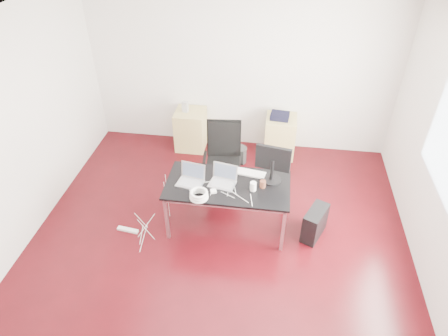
# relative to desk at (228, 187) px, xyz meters

# --- Properties ---
(room_shell) EXTENTS (5.00, 5.00, 5.00)m
(room_shell) POSITION_rel_desk_xyz_m (-0.04, -0.37, 0.73)
(room_shell) COLOR #33050A
(room_shell) RESTS_ON ground
(desk) EXTENTS (1.60, 0.80, 0.73)m
(desk) POSITION_rel_desk_xyz_m (0.00, 0.00, 0.00)
(desk) COLOR black
(desk) RESTS_ON ground
(office_chair) EXTENTS (0.52, 0.54, 1.08)m
(office_chair) POSITION_rel_desk_xyz_m (-0.17, 0.81, -0.07)
(office_chair) COLOR black
(office_chair) RESTS_ON ground
(filing_cabinet_left) EXTENTS (0.50, 0.50, 0.70)m
(filing_cabinet_left) POSITION_rel_desk_xyz_m (-0.90, 1.86, -0.33)
(filing_cabinet_left) COLOR tan
(filing_cabinet_left) RESTS_ON ground
(filing_cabinet_right) EXTENTS (0.50, 0.50, 0.70)m
(filing_cabinet_right) POSITION_rel_desk_xyz_m (0.64, 1.86, -0.33)
(filing_cabinet_right) COLOR tan
(filing_cabinet_right) RESTS_ON ground
(pc_tower) EXTENTS (0.37, 0.49, 0.44)m
(pc_tower) POSITION_rel_desk_xyz_m (1.17, -0.02, -0.46)
(pc_tower) COLOR black
(pc_tower) RESTS_ON ground
(wastebasket) EXTENTS (0.26, 0.26, 0.28)m
(wastebasket) POSITION_rel_desk_xyz_m (-0.01, 1.52, -0.54)
(wastebasket) COLOR black
(wastebasket) RESTS_ON ground
(power_strip) EXTENTS (0.31, 0.10, 0.04)m
(power_strip) POSITION_rel_desk_xyz_m (-1.34, -0.31, -0.66)
(power_strip) COLOR white
(power_strip) RESTS_ON ground
(laptop_left) EXTENTS (0.37, 0.31, 0.23)m
(laptop_left) POSITION_rel_desk_xyz_m (-0.48, -0.02, 0.11)
(laptop_left) COLOR silver
(laptop_left) RESTS_ON desk
(laptop_right) EXTENTS (0.37, 0.31, 0.23)m
(laptop_right) POSITION_rel_desk_xyz_m (-0.06, 0.03, 0.11)
(laptop_right) COLOR silver
(laptop_right) RESTS_ON desk
(monitor) EXTENTS (0.45, 0.26, 0.51)m
(monitor) POSITION_rel_desk_xyz_m (0.55, 0.18, 0.34)
(monitor) COLOR black
(monitor) RESTS_ON desk
(keyboard) EXTENTS (0.46, 0.21, 0.02)m
(keyboard) POSITION_rel_desk_xyz_m (0.25, 0.27, 0.06)
(keyboard) COLOR white
(keyboard) RESTS_ON desk
(cup_white) EXTENTS (0.10, 0.10, 0.12)m
(cup_white) POSITION_rel_desk_xyz_m (0.33, -0.07, 0.11)
(cup_white) COLOR white
(cup_white) RESTS_ON desk
(cup_brown) EXTENTS (0.10, 0.10, 0.10)m
(cup_brown) POSITION_rel_desk_xyz_m (0.45, 0.01, 0.10)
(cup_brown) COLOR brown
(cup_brown) RESTS_ON desk
(cable_coil) EXTENTS (0.24, 0.24, 0.11)m
(cable_coil) POSITION_rel_desk_xyz_m (-0.31, -0.32, 0.11)
(cable_coil) COLOR white
(cable_coil) RESTS_ON desk
(power_adapter) EXTENTS (0.09, 0.09, 0.03)m
(power_adapter) POSITION_rel_desk_xyz_m (-0.16, -0.18, 0.07)
(power_adapter) COLOR white
(power_adapter) RESTS_ON desk
(speaker) EXTENTS (0.10, 0.09, 0.18)m
(speaker) POSITION_rel_desk_xyz_m (-0.97, 1.86, 0.11)
(speaker) COLOR #9E9E9E
(speaker) RESTS_ON filing_cabinet_left
(navy_garment) EXTENTS (0.32, 0.27, 0.09)m
(navy_garment) POSITION_rel_desk_xyz_m (0.61, 1.85, 0.07)
(navy_garment) COLOR black
(navy_garment) RESTS_ON filing_cabinet_right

